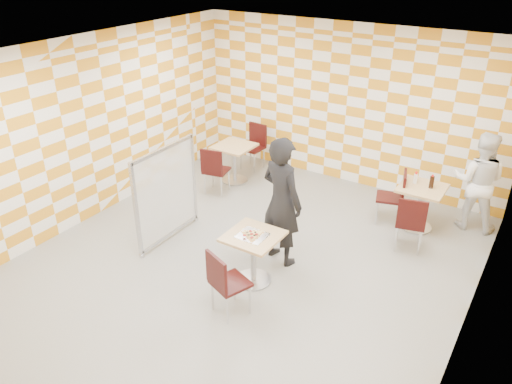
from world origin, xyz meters
TOP-DOWN VIEW (x-y plane):
  - room_shell at (0.00, 0.54)m, footprint 7.00×7.00m
  - main_table at (0.33, -0.22)m, footprint 0.70×0.70m
  - second_table at (1.82, 2.43)m, footprint 0.70×0.70m
  - empty_table at (-1.72, 2.29)m, footprint 0.70×0.70m
  - chair_main_front at (0.40, -1.00)m, footprint 0.55×0.55m
  - chair_second_front at (1.90, 1.66)m, footprint 0.51×0.52m
  - chair_second_side at (1.43, 2.39)m, footprint 0.53×0.52m
  - chair_empty_near at (-1.70, 1.62)m, footprint 0.50×0.50m
  - chair_empty_far at (-1.74, 3.07)m, footprint 0.44×0.45m
  - partition at (-1.41, 0.02)m, footprint 0.08×1.38m
  - man_dark at (0.37, 0.45)m, footprint 0.80×0.63m
  - man_white at (2.55, 2.95)m, footprint 0.85×0.68m
  - pizza_on_foil at (0.33, -0.24)m, footprint 0.40×0.40m
  - sport_bottle at (1.68, 2.50)m, footprint 0.06×0.06m
  - soda_bottle at (1.94, 2.46)m, footprint 0.07×0.07m

SIDE VIEW (x-z plane):
  - main_table at x=0.33m, z-range 0.13..0.88m
  - second_table at x=1.82m, z-range 0.13..0.88m
  - empty_table at x=-1.72m, z-range 0.13..0.88m
  - chair_main_front at x=0.40m, z-range 0.08..1.01m
  - chair_second_front at x=1.90m, z-range 0.08..1.01m
  - chair_second_side at x=1.43m, z-range 0.08..1.01m
  - chair_empty_near at x=-1.70m, z-range 0.08..1.01m
  - chair_empty_far at x=-1.74m, z-range 0.08..1.01m
  - pizza_on_foil at x=0.33m, z-range 0.74..0.79m
  - partition at x=-1.41m, z-range 0.02..1.57m
  - man_white at x=2.55m, z-range 0.00..1.65m
  - sport_bottle at x=1.68m, z-range 0.74..0.94m
  - soda_bottle at x=1.94m, z-range 0.74..0.97m
  - man_dark at x=0.37m, z-range 0.00..1.93m
  - room_shell at x=0.00m, z-range -2.00..5.00m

